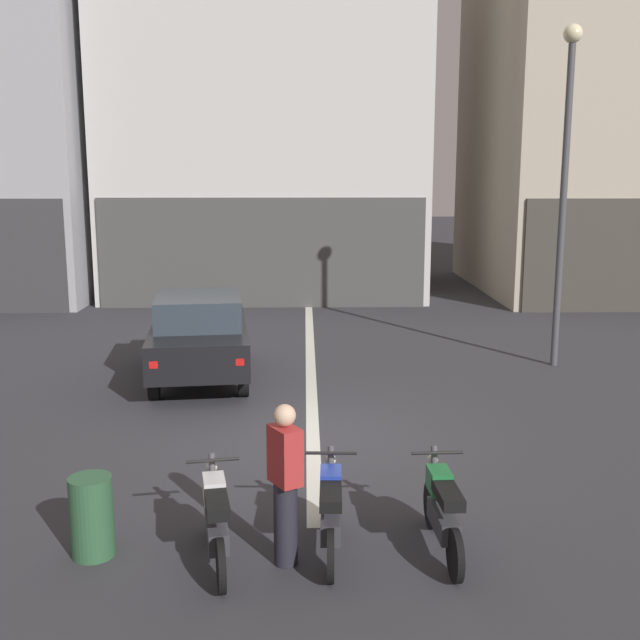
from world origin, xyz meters
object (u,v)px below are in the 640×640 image
at_px(street_lamp, 565,164).
at_px(trash_bin, 92,517).
at_px(car_black_crossing_near, 199,334).
at_px(motorcycle_white_row_leftmost, 216,519).
at_px(motorcycle_blue_row_left_mid, 331,510).
at_px(person_by_motorcycles, 285,484).
at_px(motorcycle_green_row_centre, 442,510).

height_order(street_lamp, trash_bin, street_lamp).
height_order(car_black_crossing_near, motorcycle_white_row_leftmost, car_black_crossing_near).
xyz_separation_m(car_black_crossing_near, motorcycle_white_row_leftmost, (1.11, -7.06, -0.43)).
relative_size(motorcycle_white_row_leftmost, motorcycle_blue_row_left_mid, 0.99).
bearing_deg(motorcycle_white_row_leftmost, trash_bin, 173.45).
height_order(street_lamp, person_by_motorcycles, street_lamp).
bearing_deg(street_lamp, motorcycle_white_row_leftmost, -126.98).
height_order(car_black_crossing_near, trash_bin, car_black_crossing_near).
bearing_deg(person_by_motorcycles, motorcycle_blue_row_left_mid, 27.65).
bearing_deg(trash_bin, person_by_motorcycles, -6.02).
relative_size(car_black_crossing_near, motorcycle_green_row_centre, 2.56).
bearing_deg(motorcycle_blue_row_left_mid, car_black_crossing_near, 108.24).
bearing_deg(trash_bin, street_lamp, 47.04).
relative_size(car_black_crossing_near, motorcycle_white_row_leftmost, 2.58).
distance_m(motorcycle_green_row_centre, trash_bin, 3.60).
height_order(car_black_crossing_near, street_lamp, street_lamp).
xyz_separation_m(street_lamp, motorcycle_blue_row_left_mid, (-4.86, -7.81, -3.61)).
xyz_separation_m(motorcycle_green_row_centre, trash_bin, (-3.60, -0.02, -0.03)).
bearing_deg(motorcycle_blue_row_left_mid, motorcycle_white_row_leftmost, -171.26).
xyz_separation_m(car_black_crossing_near, motorcycle_green_row_centre, (3.42, -6.89, -0.43)).
relative_size(street_lamp, motorcycle_white_row_leftmost, 4.03).
xyz_separation_m(motorcycle_blue_row_left_mid, motorcycle_green_row_centre, (1.16, -0.01, 0.00)).
bearing_deg(trash_bin, car_black_crossing_near, 88.51).
xyz_separation_m(car_black_crossing_near, motorcycle_blue_row_left_mid, (2.27, -6.88, -0.43)).
xyz_separation_m(motorcycle_blue_row_left_mid, person_by_motorcycles, (-0.46, -0.24, 0.40)).
relative_size(motorcycle_blue_row_left_mid, person_by_motorcycles, 1.00).
xyz_separation_m(motorcycle_white_row_leftmost, motorcycle_green_row_centre, (2.32, 0.16, 0.00)).
bearing_deg(person_by_motorcycles, car_black_crossing_near, 104.24).
bearing_deg(car_black_crossing_near, motorcycle_blue_row_left_mid, -71.76).
height_order(motorcycle_green_row_centre, trash_bin, motorcycle_green_row_centre).
distance_m(street_lamp, motorcycle_blue_row_left_mid, 9.88).
distance_m(car_black_crossing_near, motorcycle_white_row_leftmost, 7.16).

